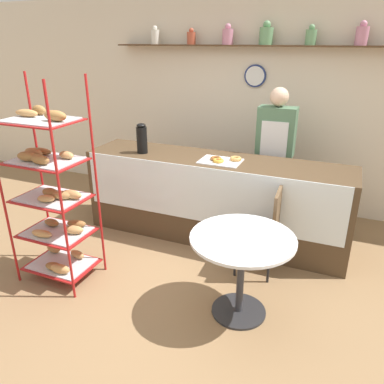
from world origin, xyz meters
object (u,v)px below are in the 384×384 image
at_px(cafe_table, 242,256).
at_px(donut_tray_counter, 222,160).
at_px(person_worker, 274,154).
at_px(cafe_chair, 266,223).
at_px(coffee_carafe, 142,139).
at_px(pastry_rack, 52,195).

height_order(cafe_table, donut_tray_counter, donut_tray_counter).
xyz_separation_m(person_worker, donut_tray_counter, (-0.43, -0.64, 0.05)).
xyz_separation_m(cafe_chair, donut_tray_counter, (-0.60, 0.43, 0.42)).
bearing_deg(person_worker, coffee_carafe, -154.06).
bearing_deg(donut_tray_counter, pastry_rack, -133.77).
bearing_deg(cafe_chair, pastry_rack, -68.36).
bearing_deg(pastry_rack, cafe_table, 4.79).
bearing_deg(person_worker, pastry_rack, -130.75).
relative_size(pastry_rack, coffee_carafe, 5.57).
height_order(cafe_chair, donut_tray_counter, donut_tray_counter).
distance_m(person_worker, cafe_table, 1.78).
relative_size(cafe_chair, coffee_carafe, 2.59).
xyz_separation_m(pastry_rack, coffee_carafe, (0.25, 1.22, 0.26)).
relative_size(cafe_table, cafe_chair, 0.95).
bearing_deg(cafe_chair, cafe_table, -7.18).
xyz_separation_m(person_worker, cafe_table, (0.12, -1.74, -0.36)).
distance_m(pastry_rack, person_worker, 2.49).
distance_m(cafe_chair, coffee_carafe, 1.70).
relative_size(pastry_rack, person_worker, 1.13).
height_order(cafe_chair, coffee_carafe, coffee_carafe).
bearing_deg(pastry_rack, person_worker, 49.25).
distance_m(person_worker, cafe_chair, 1.15).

